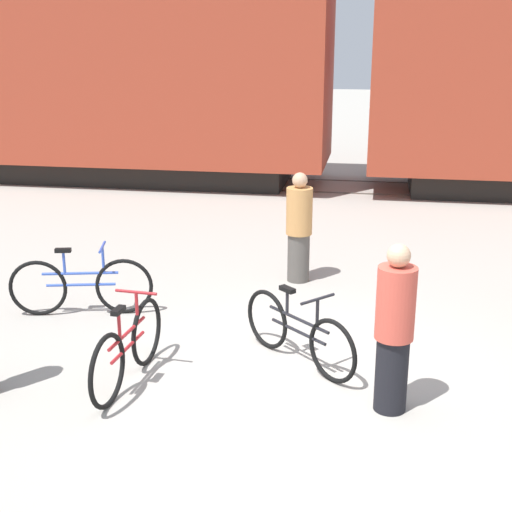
# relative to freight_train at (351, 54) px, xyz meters

# --- Properties ---
(ground_plane) EXTENTS (80.00, 80.00, 0.00)m
(ground_plane) POSITION_rel_freight_train_xyz_m (-0.00, -9.99, -3.03)
(ground_plane) COLOR #A8A399
(freight_train) EXTENTS (25.40, 3.03, 5.75)m
(freight_train) POSITION_rel_freight_train_xyz_m (0.00, 0.00, 0.00)
(freight_train) COLOR black
(freight_train) RESTS_ON ground_plane
(rail_near) EXTENTS (37.40, 0.07, 0.01)m
(rail_near) POSITION_rel_freight_train_xyz_m (-0.00, -0.72, -3.02)
(rail_near) COLOR #4C4238
(rail_near) RESTS_ON ground_plane
(rail_far) EXTENTS (37.40, 0.07, 0.01)m
(rail_far) POSITION_rel_freight_train_xyz_m (-0.00, 0.72, -3.02)
(rail_far) COLOR #4C4238
(rail_far) RESTS_ON ground_plane
(bicycle_maroon) EXTENTS (0.46, 1.72, 0.93)m
(bicycle_maroon) POSITION_rel_freight_train_xyz_m (-1.74, -10.31, -2.64)
(bicycle_maroon) COLOR black
(bicycle_maroon) RESTS_ON ground_plane
(bicycle_blue) EXTENTS (1.80, 0.53, 0.92)m
(bicycle_blue) POSITION_rel_freight_train_xyz_m (-2.98, -8.59, -2.64)
(bicycle_blue) COLOR black
(bicycle_blue) RESTS_ON ground_plane
(bicycle_black) EXTENTS (1.35, 1.23, 0.87)m
(bicycle_black) POSITION_rel_freight_train_xyz_m (-0.06, -9.55, -2.66)
(bicycle_black) COLOR black
(bicycle_black) RESTS_ON ground_plane
(person_in_red) EXTENTS (0.37, 0.37, 1.68)m
(person_in_red) POSITION_rel_freight_train_xyz_m (0.93, -10.39, -2.20)
(person_in_red) COLOR black
(person_in_red) RESTS_ON ground_plane
(person_in_tan) EXTENTS (0.38, 0.38, 1.61)m
(person_in_tan) POSITION_rel_freight_train_xyz_m (-0.37, -6.81, -2.23)
(person_in_tan) COLOR #514C47
(person_in_tan) RESTS_ON ground_plane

